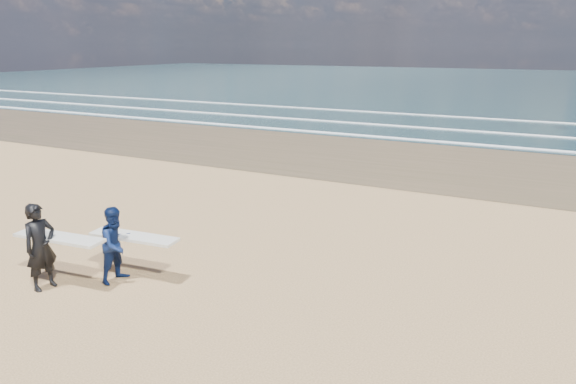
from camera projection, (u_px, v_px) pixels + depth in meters
The scene contains 2 objects.
surfer_near at pixel (42, 246), 11.42m from camera, with size 2.24×1.12×2.00m.
surfer_far at pixel (118, 244), 11.83m from camera, with size 2.24×1.19×1.79m.
Camera 1 is at (8.85, -6.67, 5.32)m, focal length 32.00 mm.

